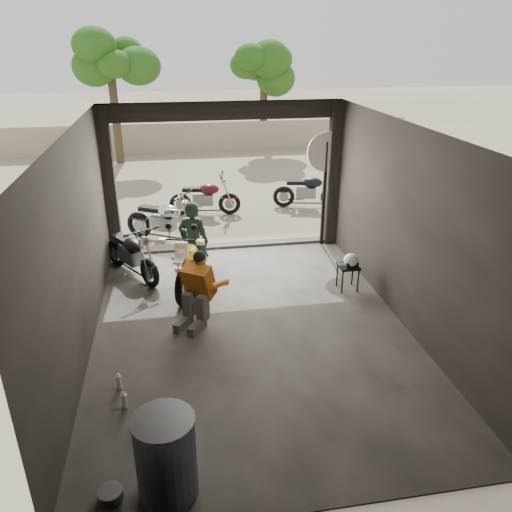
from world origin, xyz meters
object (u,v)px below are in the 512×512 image
object	(u,v)px
outside_bike_c	(308,188)
helmet	(351,260)
main_bike	(190,258)
mechanic	(195,292)
rider	(193,242)
outside_bike_b	(205,195)
outside_bike_a	(165,217)
sign_post	(326,170)
stool	(348,269)
left_bike	(131,250)
oil_drum	(166,458)

from	to	relation	value
outside_bike_c	helmet	bearing A→B (deg)	-174.58
main_bike	mechanic	distance (m)	1.39
rider	helmet	bearing A→B (deg)	-179.71
outside_bike_b	mechanic	bearing A→B (deg)	-177.87
outside_bike_a	sign_post	size ratio (longest dim) A/B	0.69
outside_bike_a	mechanic	world-z (taller)	mechanic
stool	sign_post	size ratio (longest dim) A/B	0.20
outside_bike_b	left_bike	bearing A→B (deg)	162.06
left_bike	helmet	size ratio (longest dim) A/B	5.79
oil_drum	helmet	bearing A→B (deg)	49.93
main_bike	outside_bike_a	bearing A→B (deg)	116.94
rider	oil_drum	size ratio (longest dim) A/B	1.67
outside_bike_c	mechanic	world-z (taller)	mechanic
outside_bike_a	outside_bike_b	bearing A→B (deg)	0.39
main_bike	outside_bike_a	world-z (taller)	main_bike
mechanic	oil_drum	distance (m)	3.33
stool	oil_drum	size ratio (longest dim) A/B	0.53
outside_bike_a	outside_bike_b	world-z (taller)	outside_bike_a
main_bike	oil_drum	bearing A→B (deg)	-79.94
outside_bike_c	oil_drum	xyz separation A→B (m)	(-3.93, -9.03, -0.08)
outside_bike_c	oil_drum	distance (m)	9.84
rider	oil_drum	distance (m)	5.03
oil_drum	sign_post	bearing A→B (deg)	60.77
main_bike	outside_bike_c	world-z (taller)	main_bike
outside_bike_a	main_bike	bearing A→B (deg)	-138.14
outside_bike_b	mechanic	xyz separation A→B (m)	(-0.58, -5.58, 0.05)
left_bike	outside_bike_a	world-z (taller)	outside_bike_a
helmet	left_bike	bearing A→B (deg)	-179.71
left_bike	rider	size ratio (longest dim) A/B	1.01
outside_bike_c	stool	distance (m)	4.99
outside_bike_c	left_bike	bearing A→B (deg)	140.36
oil_drum	sign_post	distance (m)	7.35
stool	oil_drum	distance (m)	5.28
outside_bike_a	sign_post	distance (m)	3.78
sign_post	rider	bearing A→B (deg)	-170.94
rider	mechanic	xyz separation A→B (m)	(-0.08, -1.69, -0.20)
main_bike	stool	xyz separation A→B (m)	(2.87, -0.61, -0.17)
outside_bike_b	outside_bike_c	world-z (taller)	outside_bike_c
main_bike	mechanic	xyz separation A→B (m)	(0.00, -1.39, 0.00)
left_bike	oil_drum	distance (m)	5.41
outside_bike_c	stool	size ratio (longest dim) A/B	3.29
stool	helmet	distance (m)	0.21
helmet	sign_post	bearing A→B (deg)	105.04
rider	oil_drum	xyz separation A→B (m)	(-0.57, -4.99, -0.32)
rider	mechanic	bearing A→B (deg)	106.76
outside_bike_b	outside_bike_c	distance (m)	2.86
sign_post	outside_bike_a	bearing A→B (deg)	152.44
outside_bike_b	oil_drum	xyz separation A→B (m)	(-1.07, -8.88, -0.07)
outside_bike_a	rider	world-z (taller)	rider
outside_bike_a	mechanic	distance (m)	3.83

